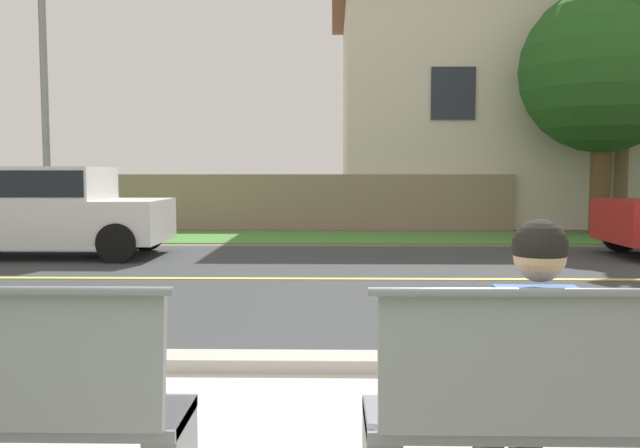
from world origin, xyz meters
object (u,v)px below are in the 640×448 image
seated_person_blue (530,353)px  shade_tree_left (611,57)px  bench_right (619,417)px  car_white_far (39,207)px  streetlamp (48,64)px

seated_person_blue → shade_tree_left: 14.21m
bench_right → shade_tree_left: (5.16, 12.85, 3.59)m
bench_right → seated_person_blue: 0.41m
bench_right → shade_tree_left: size_ratio=0.32×
shade_tree_left → seated_person_blue: bearing=-113.3°
bench_right → seated_person_blue: size_ratio=1.62×
seated_person_blue → car_white_far: (-5.88, 8.53, 0.18)m
car_white_far → streetlamp: 4.58m
car_white_far → shade_tree_left: shade_tree_left is taller
car_white_far → shade_tree_left: bearing=20.1°
car_white_far → shade_tree_left: (11.34, 4.15, 3.20)m
seated_person_blue → streetlamp: bearing=120.8°
seated_person_blue → shade_tree_left: bearing=66.7°
bench_right → seated_person_blue: bearing=150.4°
bench_right → car_white_far: size_ratio=0.47×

